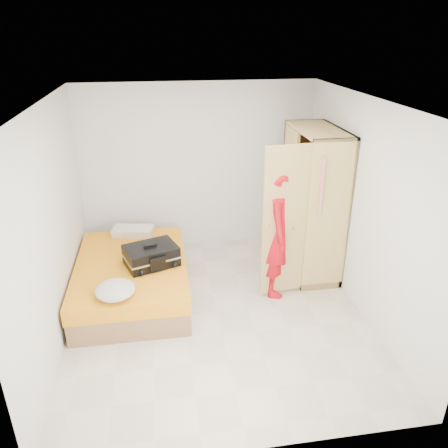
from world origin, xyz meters
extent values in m
plane|color=beige|center=(0.00, 0.00, 0.00)|extent=(4.00, 4.00, 0.00)
plane|color=white|center=(0.00, 0.00, 2.60)|extent=(4.00, 4.00, 0.00)
cube|color=white|center=(0.00, 2.00, 1.30)|extent=(3.60, 0.02, 2.60)
cube|color=white|center=(0.00, -2.00, 1.30)|extent=(3.60, 0.02, 2.60)
cube|color=white|center=(-1.80, 0.00, 1.30)|extent=(0.02, 4.00, 2.60)
cube|color=white|center=(1.80, 0.00, 1.30)|extent=(0.02, 4.00, 2.60)
cube|color=olive|center=(-1.05, 0.58, 0.15)|extent=(1.40, 2.00, 0.30)
cube|color=orange|center=(-1.05, 0.58, 0.40)|extent=(1.42, 2.02, 0.20)
cube|color=#DDBB6C|center=(1.77, 0.90, 1.05)|extent=(0.04, 1.20, 2.10)
cube|color=#DDBB6C|center=(1.50, 0.32, 1.05)|extent=(0.58, 0.04, 2.10)
cube|color=#DDBB6C|center=(1.50, 1.48, 1.05)|extent=(0.58, 0.04, 2.10)
cube|color=#DDBB6C|center=(1.50, 0.90, 2.08)|extent=(0.58, 1.20, 0.04)
cube|color=#9F7C44|center=(1.50, 0.90, 0.05)|extent=(0.58, 1.20, 0.10)
cube|color=#DDBB6C|center=(1.23, 1.20, 1.05)|extent=(0.04, 0.59, 2.00)
cube|color=#DDBB6C|center=(0.92, 0.30, 1.05)|extent=(0.59, 0.11, 2.00)
cylinder|color=#B2B2B7|center=(1.50, 0.90, 1.92)|extent=(0.02, 1.10, 0.02)
imported|color=red|center=(0.87, 0.40, 0.88)|extent=(0.59, 0.73, 1.75)
cube|color=black|center=(-0.78, 0.49, 0.63)|extent=(0.75, 0.64, 0.26)
cube|color=black|center=(-0.78, 0.49, 0.77)|extent=(0.17, 0.10, 0.03)
ellipsoid|color=beige|center=(-1.19, -0.20, 0.59)|extent=(0.45, 0.45, 0.17)
cube|color=beige|center=(-1.04, 1.43, 0.55)|extent=(0.63, 0.40, 0.11)
camera|label=1|loc=(-0.62, -4.54, 3.30)|focal=35.00mm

